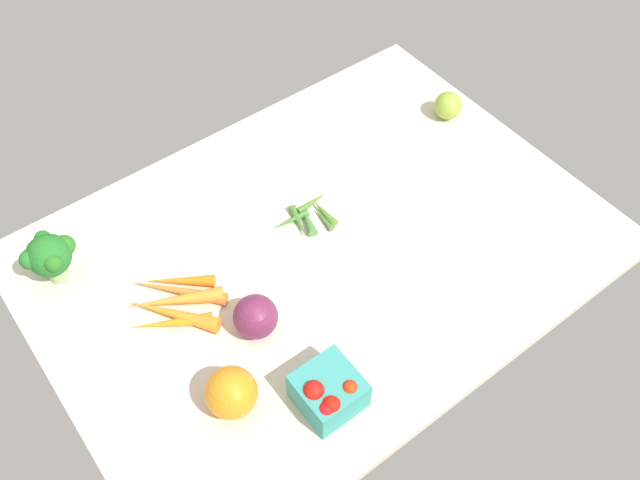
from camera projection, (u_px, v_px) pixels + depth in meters
The scene contains 8 objects.
tablecloth at pixel (320, 250), 131.33cm from camera, with size 104.00×76.00×2.00cm, color beige.
red_onion_near_basket at pixel (256, 317), 116.64cm from camera, with size 7.68×7.68×7.68cm, color #6E274D.
okra_pile at pixel (308, 216), 134.04cm from camera, with size 14.12×9.11×1.89cm.
berry_basket at pixel (328, 392), 108.52cm from camera, with size 9.57×9.57×7.75cm.
heirloom_tomato_orange at pixel (231, 393), 107.79cm from camera, with size 8.41×8.41×8.41cm, color orange.
broccoli_head at pixel (49, 256), 121.20cm from camera, with size 9.84×9.18×10.48cm.
carrot_bunch at pixel (175, 303), 121.35cm from camera, with size 17.87×19.04×2.93cm.
heirloom_tomato_green at pixel (448, 106), 150.20cm from camera, with size 6.06×6.06×6.06cm, color #91AE39.
Camera 1 is at (47.73, 62.95, 105.93)cm, focal length 39.04 mm.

